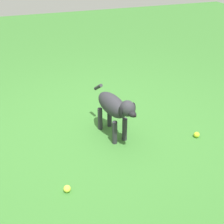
# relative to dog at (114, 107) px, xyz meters

# --- Properties ---
(ground) EXTENTS (14.00, 14.00, 0.00)m
(ground) POSITION_rel_dog_xyz_m (-0.12, -0.15, -0.38)
(ground) COLOR #38722D
(dog) EXTENTS (0.84, 0.30, 0.57)m
(dog) POSITION_rel_dog_xyz_m (0.00, 0.00, 0.00)
(dog) COLOR #2D2D33
(dog) RESTS_ON ground
(tennis_ball_0) EXTENTS (0.07, 0.07, 0.07)m
(tennis_ball_0) POSITION_rel_dog_xyz_m (-0.56, 0.23, -0.34)
(tennis_ball_0) COLOR #CAD23F
(tennis_ball_0) RESTS_ON ground
(tennis_ball_1) EXTENTS (0.07, 0.07, 0.07)m
(tennis_ball_1) POSITION_rel_dog_xyz_m (0.34, 0.87, -0.34)
(tennis_ball_1) COLOR #C2DB2A
(tennis_ball_1) RESTS_ON ground
(tennis_ball_2) EXTENTS (0.07, 0.07, 0.07)m
(tennis_ball_2) POSITION_rel_dog_xyz_m (0.66, -0.69, -0.34)
(tennis_ball_2) COLOR #D2E541
(tennis_ball_2) RESTS_ON ground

